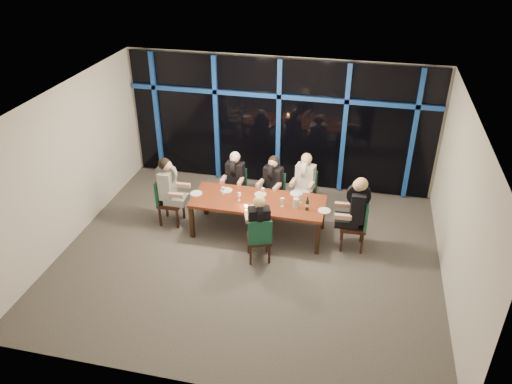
{
  "coord_description": "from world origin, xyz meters",
  "views": [
    {
      "loc": [
        1.8,
        -7.35,
        5.74
      ],
      "look_at": [
        0.0,
        0.6,
        1.05
      ],
      "focal_mm": 35.0,
      "sensor_mm": 36.0,
      "label": 1
    }
  ],
  "objects_px": {
    "chair_far_left": "(236,186)",
    "diner_far_left": "(235,173)",
    "chair_end_right": "(358,222)",
    "wine_bottle": "(307,205)",
    "diner_far_mid": "(273,177)",
    "diner_near_mid": "(259,218)",
    "diner_end_left": "(169,182)",
    "diner_end_right": "(356,203)",
    "chair_end_left": "(166,198)",
    "chair_near_mid": "(259,238)",
    "dining_table": "(258,203)",
    "diner_far_right": "(305,175)",
    "water_pitcher": "(296,203)",
    "chair_far_right": "(305,189)",
    "chair_far_mid": "(274,191)"
  },
  "relations": [
    {
      "from": "diner_far_left",
      "to": "wine_bottle",
      "type": "distance_m",
      "value": 1.91
    },
    {
      "from": "diner_far_right",
      "to": "water_pitcher",
      "type": "height_order",
      "value": "diner_far_right"
    },
    {
      "from": "diner_far_left",
      "to": "diner_far_right",
      "type": "xyz_separation_m",
      "value": [
        1.46,
        0.17,
        0.03
      ]
    },
    {
      "from": "diner_far_mid",
      "to": "diner_near_mid",
      "type": "bearing_deg",
      "value": -73.8
    },
    {
      "from": "chair_far_mid",
      "to": "diner_near_mid",
      "type": "relative_size",
      "value": 1.01
    },
    {
      "from": "diner_far_right",
      "to": "diner_end_left",
      "type": "bearing_deg",
      "value": -149.17
    },
    {
      "from": "chair_far_mid",
      "to": "diner_far_right",
      "type": "bearing_deg",
      "value": 24.66
    },
    {
      "from": "chair_end_left",
      "to": "diner_end_right",
      "type": "distance_m",
      "value": 3.8
    },
    {
      "from": "chair_far_mid",
      "to": "chair_far_right",
      "type": "relative_size",
      "value": 0.98
    },
    {
      "from": "diner_end_left",
      "to": "chair_far_right",
      "type": "bearing_deg",
      "value": -68.26
    },
    {
      "from": "chair_near_mid",
      "to": "diner_far_right",
      "type": "distance_m",
      "value": 1.99
    },
    {
      "from": "chair_far_right",
      "to": "diner_end_left",
      "type": "relative_size",
      "value": 0.96
    },
    {
      "from": "chair_end_left",
      "to": "diner_near_mid",
      "type": "distance_m",
      "value": 2.28
    },
    {
      "from": "chair_end_right",
      "to": "water_pitcher",
      "type": "relative_size",
      "value": 5.22
    },
    {
      "from": "diner_far_right",
      "to": "chair_far_left",
      "type": "bearing_deg",
      "value": -166.42
    },
    {
      "from": "diner_end_left",
      "to": "wine_bottle",
      "type": "distance_m",
      "value": 2.81
    },
    {
      "from": "water_pitcher",
      "to": "diner_far_right",
      "type": "bearing_deg",
      "value": 91.83
    },
    {
      "from": "diner_far_mid",
      "to": "diner_far_right",
      "type": "relative_size",
      "value": 0.98
    },
    {
      "from": "wine_bottle",
      "to": "chair_end_right",
      "type": "bearing_deg",
      "value": 4.08
    },
    {
      "from": "diner_end_left",
      "to": "diner_end_right",
      "type": "distance_m",
      "value": 3.69
    },
    {
      "from": "diner_end_right",
      "to": "diner_near_mid",
      "type": "relative_size",
      "value": 1.1
    },
    {
      "from": "diner_end_left",
      "to": "diner_near_mid",
      "type": "xyz_separation_m",
      "value": [
        2.02,
        -0.8,
        -0.07
      ]
    },
    {
      "from": "chair_far_left",
      "to": "chair_near_mid",
      "type": "relative_size",
      "value": 0.97
    },
    {
      "from": "chair_far_left",
      "to": "wine_bottle",
      "type": "height_order",
      "value": "wine_bottle"
    },
    {
      "from": "wine_bottle",
      "to": "water_pitcher",
      "type": "xyz_separation_m",
      "value": [
        -0.22,
        0.03,
        -0.01
      ]
    },
    {
      "from": "chair_end_left",
      "to": "wine_bottle",
      "type": "height_order",
      "value": "wine_bottle"
    },
    {
      "from": "chair_far_right",
      "to": "chair_near_mid",
      "type": "relative_size",
      "value": 1.0
    },
    {
      "from": "dining_table",
      "to": "chair_end_left",
      "type": "bearing_deg",
      "value": -179.14
    },
    {
      "from": "chair_far_mid",
      "to": "chair_end_left",
      "type": "xyz_separation_m",
      "value": [
        -2.06,
        -0.87,
        0.05
      ]
    },
    {
      "from": "dining_table",
      "to": "diner_end_right",
      "type": "height_order",
      "value": "diner_end_right"
    },
    {
      "from": "chair_far_left",
      "to": "diner_far_left",
      "type": "height_order",
      "value": "diner_far_left"
    },
    {
      "from": "diner_near_mid",
      "to": "chair_end_left",
      "type": "bearing_deg",
      "value": -40.51
    },
    {
      "from": "dining_table",
      "to": "chair_near_mid",
      "type": "bearing_deg",
      "value": -76.18
    },
    {
      "from": "chair_end_right",
      "to": "diner_far_left",
      "type": "relative_size",
      "value": 1.16
    },
    {
      "from": "chair_end_right",
      "to": "diner_end_left",
      "type": "xyz_separation_m",
      "value": [
        -3.77,
        0.04,
        0.38
      ]
    },
    {
      "from": "diner_far_left",
      "to": "diner_far_right",
      "type": "height_order",
      "value": "diner_far_right"
    },
    {
      "from": "chair_near_mid",
      "to": "diner_far_left",
      "type": "distance_m",
      "value": 1.96
    },
    {
      "from": "chair_end_left",
      "to": "diner_far_left",
      "type": "height_order",
      "value": "diner_far_left"
    },
    {
      "from": "chair_far_mid",
      "to": "chair_end_right",
      "type": "height_order",
      "value": "chair_end_right"
    },
    {
      "from": "chair_far_left",
      "to": "chair_near_mid",
      "type": "height_order",
      "value": "chair_near_mid"
    },
    {
      "from": "chair_end_right",
      "to": "wine_bottle",
      "type": "xyz_separation_m",
      "value": [
        -0.97,
        -0.07,
        0.29
      ]
    },
    {
      "from": "wine_bottle",
      "to": "chair_far_right",
      "type": "bearing_deg",
      "value": 98.86
    },
    {
      "from": "diner_far_mid",
      "to": "water_pitcher",
      "type": "xyz_separation_m",
      "value": [
        0.62,
        -0.88,
        -0.02
      ]
    },
    {
      "from": "dining_table",
      "to": "chair_near_mid",
      "type": "distance_m",
      "value": 0.95
    },
    {
      "from": "diner_end_left",
      "to": "diner_end_right",
      "type": "height_order",
      "value": "diner_end_right"
    },
    {
      "from": "wine_bottle",
      "to": "water_pitcher",
      "type": "height_order",
      "value": "wine_bottle"
    },
    {
      "from": "chair_end_left",
      "to": "chair_far_left",
      "type": "bearing_deg",
      "value": -54.27
    },
    {
      "from": "dining_table",
      "to": "diner_far_right",
      "type": "height_order",
      "value": "diner_far_right"
    },
    {
      "from": "diner_end_left",
      "to": "dining_table",
      "type": "bearing_deg",
      "value": -89.62
    },
    {
      "from": "chair_near_mid",
      "to": "diner_end_right",
      "type": "distance_m",
      "value": 1.89
    }
  ]
}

